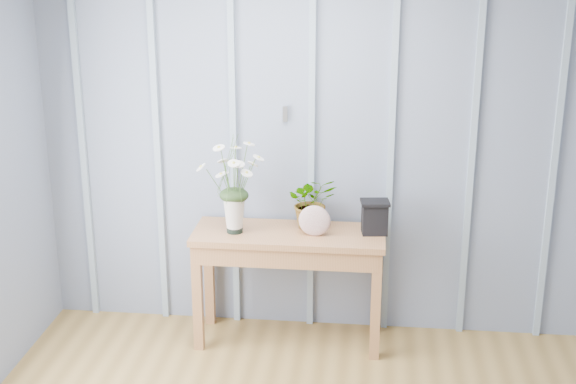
# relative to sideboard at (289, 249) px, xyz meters

# --- Properties ---
(room_shell) EXTENTS (4.00, 4.50, 2.50)m
(room_shell) POSITION_rel_sideboard_xyz_m (0.37, -1.08, 1.35)
(room_shell) COLOR gray
(room_shell) RESTS_ON ground
(sideboard) EXTENTS (1.20, 0.45, 0.75)m
(sideboard) POSITION_rel_sideboard_xyz_m (0.00, 0.00, 0.00)
(sideboard) COLOR #9E673D
(sideboard) RESTS_ON ground
(daisy_vase) EXTENTS (0.44, 0.34, 0.63)m
(daisy_vase) POSITION_rel_sideboard_xyz_m (-0.34, -0.04, 0.51)
(daisy_vase) COLOR black
(daisy_vase) RESTS_ON sideboard
(spider_plant) EXTENTS (0.36, 0.33, 0.34)m
(spider_plant) POSITION_rel_sideboard_xyz_m (0.13, 0.11, 0.28)
(spider_plant) COLOR #1D3316
(spider_plant) RESTS_ON sideboard
(felt_disc_vessel) EXTENTS (0.20, 0.07, 0.20)m
(felt_disc_vessel) POSITION_rel_sideboard_xyz_m (0.16, -0.05, 0.21)
(felt_disc_vessel) COLOR #894955
(felt_disc_vessel) RESTS_ON sideboard
(carved_box) EXTENTS (0.19, 0.16, 0.21)m
(carved_box) POSITION_rel_sideboard_xyz_m (0.53, 0.04, 0.22)
(carved_box) COLOR black
(carved_box) RESTS_ON sideboard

